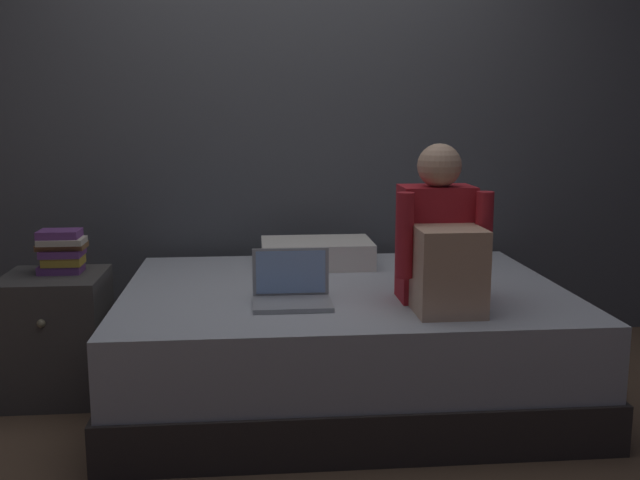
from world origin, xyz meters
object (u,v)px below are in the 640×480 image
object	(u,v)px
laptop	(292,291)
person_sitting	(441,245)
bed	(343,340)
pillow	(317,253)
book_stack	(62,251)
nightstand	(57,336)

from	to	relation	value
laptop	person_sitting	bearing A→B (deg)	-6.53
bed	pillow	world-z (taller)	pillow
laptop	pillow	size ratio (longest dim) A/B	0.57
pillow	book_stack	world-z (taller)	book_stack
nightstand	pillow	world-z (taller)	pillow
bed	nightstand	distance (m)	1.30
bed	person_sitting	size ratio (longest dim) A/B	3.05
nightstand	pillow	distance (m)	1.31
laptop	book_stack	xyz separation A→B (m)	(-1.02, 0.42, 0.10)
person_sitting	bed	bearing A→B (deg)	134.90
nightstand	person_sitting	size ratio (longest dim) A/B	0.87
laptop	nightstand	bearing A→B (deg)	160.78
nightstand	bed	bearing A→B (deg)	-3.58
bed	nightstand	xyz separation A→B (m)	(-1.30, 0.08, 0.03)
nightstand	laptop	distance (m)	1.15
bed	person_sitting	xyz separation A→B (m)	(0.35, -0.35, 0.51)
person_sitting	laptop	size ratio (longest dim) A/B	2.05
laptop	pillow	distance (m)	0.75
person_sitting	laptop	distance (m)	0.64
nightstand	pillow	xyz separation A→B (m)	(1.22, 0.37, 0.29)
nightstand	laptop	size ratio (longest dim) A/B	1.77
laptop	book_stack	world-z (taller)	book_stack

